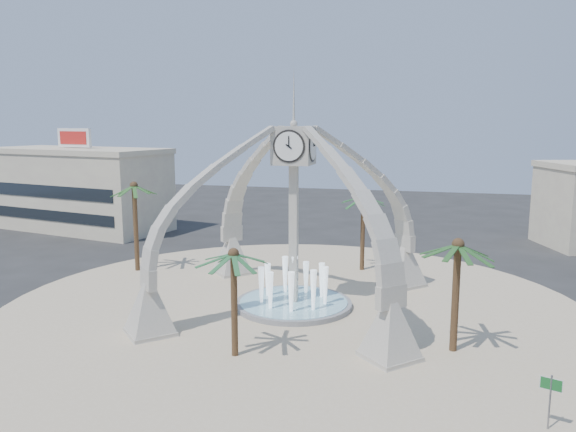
% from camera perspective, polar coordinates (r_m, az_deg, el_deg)
% --- Properties ---
extents(ground, '(140.00, 140.00, 0.00)m').
position_cam_1_polar(ground, '(39.08, 0.56, -9.24)').
color(ground, '#282828').
rests_on(ground, ground).
extents(plaza, '(40.00, 40.00, 0.06)m').
position_cam_1_polar(plaza, '(39.07, 0.56, -9.20)').
color(plaza, beige).
rests_on(plaza, ground).
extents(clock_tower, '(17.94, 17.94, 16.30)m').
position_cam_1_polar(clock_tower, '(37.51, 0.58, 0.20)').
color(clock_tower, '#BBB2A6').
rests_on(clock_tower, ground).
extents(fountain, '(8.00, 8.00, 3.62)m').
position_cam_1_polar(fountain, '(38.99, 0.56, -8.84)').
color(fountain, gray).
rests_on(fountain, ground).
extents(building_nw, '(23.75, 13.73, 11.90)m').
position_cam_1_polar(building_nw, '(71.34, -20.60, 2.65)').
color(building_nw, beige).
rests_on(building_nw, ground).
extents(palm_east, '(4.70, 4.70, 6.87)m').
position_cam_1_polar(palm_east, '(31.53, 16.89, -2.94)').
color(palm_east, brown).
rests_on(palm_east, ground).
extents(palm_west, '(4.85, 4.85, 8.14)m').
position_cam_1_polar(palm_west, '(48.65, -15.38, 2.85)').
color(palm_west, brown).
rests_on(palm_west, ground).
extents(palm_north, '(4.51, 4.51, 7.13)m').
position_cam_1_polar(palm_north, '(47.67, 7.67, 1.83)').
color(palm_north, brown).
rests_on(palm_north, ground).
extents(palm_south, '(4.53, 4.53, 6.43)m').
position_cam_1_polar(palm_south, '(29.75, -5.56, -4.00)').
color(palm_south, brown).
rests_on(palm_south, ground).
extents(street_sign, '(0.84, 0.32, 2.40)m').
position_cam_1_polar(street_sign, '(26.23, 25.13, -15.80)').
color(street_sign, slate).
rests_on(street_sign, ground).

